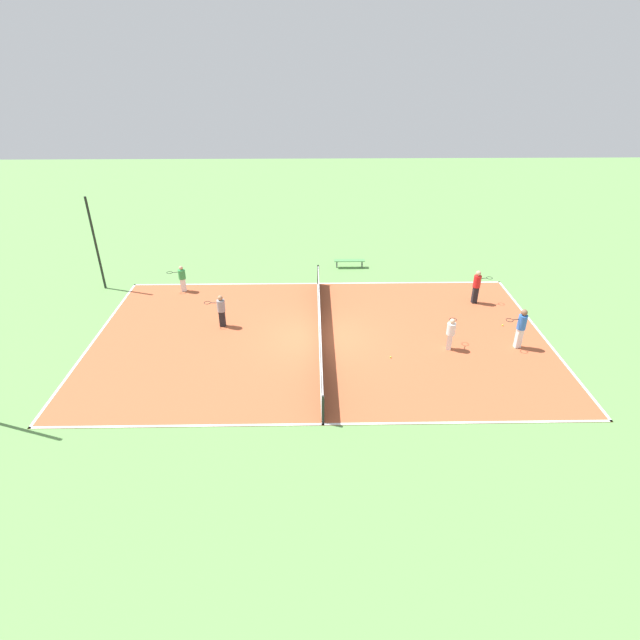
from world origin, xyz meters
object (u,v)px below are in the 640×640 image
at_px(tennis_net, 320,327).
at_px(tennis_ball_far_baseline, 503,325).
at_px(player_coach_red, 477,285).
at_px(player_far_green, 182,277).
at_px(player_near_blue, 521,326).
at_px(fence_post_back_right, 96,244).
at_px(player_baseline_gray, 221,309).
at_px(player_near_white, 451,332).
at_px(bench, 350,261).
at_px(tennis_ball_right_alley, 391,357).

xyz_separation_m(tennis_net, tennis_ball_far_baseline, (0.90, -8.34, -0.52)).
height_order(player_coach_red, tennis_ball_far_baseline, player_coach_red).
bearing_deg(player_far_green, tennis_net, 140.59).
height_order(player_near_blue, tennis_ball_far_baseline, player_near_blue).
xyz_separation_m(tennis_ball_far_baseline, fence_post_back_right, (4.46, 19.58, 2.37)).
bearing_deg(tennis_net, player_baseline_gray, 75.67).
bearing_deg(fence_post_back_right, player_coach_red, -96.30).
distance_m(tennis_net, tennis_ball_far_baseline, 8.40).
bearing_deg(player_far_green, player_baseline_gray, 120.13).
bearing_deg(tennis_ball_far_baseline, player_near_white, 122.93).
height_order(bench, player_far_green, player_far_green).
relative_size(tennis_net, tennis_ball_far_baseline, 166.27).
bearing_deg(player_near_blue, player_coach_red, -92.21).
bearing_deg(player_coach_red, fence_post_back_right, 167.47).
bearing_deg(player_coach_red, tennis_ball_right_alley, -140.76).
height_order(player_near_white, player_near_blue, player_near_blue).
distance_m(tennis_net, player_coach_red, 8.39).
bearing_deg(tennis_ball_far_baseline, player_baseline_gray, 88.99).
distance_m(player_coach_red, tennis_ball_right_alley, 7.00).
height_order(tennis_net, player_baseline_gray, player_baseline_gray).
distance_m(player_near_white, player_far_green, 13.74).
xyz_separation_m(player_coach_red, player_far_green, (1.62, 14.73, -0.20)).
bearing_deg(player_coach_red, tennis_ball_far_baseline, -81.53).
height_order(player_near_white, tennis_ball_right_alley, player_near_white).
distance_m(player_near_white, fence_post_back_right, 17.88).
relative_size(player_far_green, fence_post_back_right, 0.29).
distance_m(player_far_green, tennis_ball_right_alley, 11.87).
xyz_separation_m(bench, player_coach_red, (-4.66, -5.88, 0.61)).
xyz_separation_m(player_near_white, player_coach_red, (4.27, -2.32, 0.18)).
bearing_deg(bench, tennis_ball_far_baseline, 132.77).
bearing_deg(player_near_white, fence_post_back_right, 88.99).
height_order(tennis_ball_far_baseline, fence_post_back_right, fence_post_back_right).
xyz_separation_m(tennis_net, player_near_blue, (-0.93, -8.31, 0.48)).
distance_m(player_near_blue, tennis_ball_far_baseline, 2.09).
bearing_deg(tennis_net, player_near_blue, -96.39).
height_order(player_near_blue, fence_post_back_right, fence_post_back_right).
bearing_deg(tennis_ball_far_baseline, player_coach_red, 14.71).
height_order(bench, tennis_ball_right_alley, bench).
distance_m(tennis_ball_right_alley, fence_post_back_right, 15.93).
relative_size(player_near_blue, fence_post_back_right, 0.37).
xyz_separation_m(player_baseline_gray, tennis_ball_far_baseline, (-0.22, -12.75, -0.83)).
xyz_separation_m(tennis_net, player_coach_red, (3.27, -7.71, 0.43)).
distance_m(player_near_white, tennis_ball_right_alley, 2.74).
relative_size(bench, player_near_white, 1.23).
xyz_separation_m(tennis_ball_right_alley, tennis_ball_far_baseline, (2.57, -5.48, 0.00)).
bearing_deg(player_far_green, bench, -165.55).
bearing_deg(player_coach_red, player_far_green, 167.49).
relative_size(player_coach_red, tennis_ball_right_alley, 25.10).
height_order(tennis_net, player_near_blue, player_near_blue).
relative_size(tennis_ball_right_alley, fence_post_back_right, 0.01).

